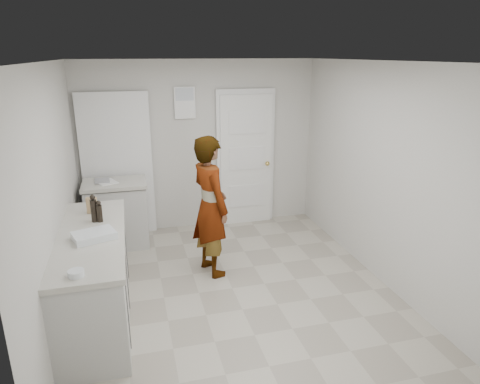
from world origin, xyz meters
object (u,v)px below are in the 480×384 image
object	(u,v)px
baking_dish	(94,236)
person	(210,206)
cake_mix_box	(92,205)
oil_cruet_b	(94,209)
oil_cruet_a	(99,212)
spice_jar	(96,211)
egg_bowl	(76,273)

from	to	relation	value
baking_dish	person	bearing A→B (deg)	32.21
cake_mix_box	oil_cruet_b	xyz separation A→B (m)	(0.04, -0.27, 0.05)
cake_mix_box	oil_cruet_a	size ratio (longest dim) A/B	0.76
oil_cruet_a	oil_cruet_b	xyz separation A→B (m)	(-0.05, 0.02, 0.03)
oil_cruet_a	cake_mix_box	bearing A→B (deg)	107.82
person	spice_jar	distance (m)	1.28
baking_dish	egg_bowl	bearing A→B (deg)	-97.67
egg_bowl	baking_dish	bearing A→B (deg)	82.33
cake_mix_box	egg_bowl	world-z (taller)	cake_mix_box
spice_jar	oil_cruet_a	size ratio (longest dim) A/B	0.34
oil_cruet_b	egg_bowl	distance (m)	1.16
cake_mix_box	baking_dish	size ratio (longest dim) A/B	0.40
baking_dish	oil_cruet_b	bearing A→B (deg)	92.16
person	oil_cruet_a	world-z (taller)	person
person	cake_mix_box	bearing A→B (deg)	75.77
baking_dish	egg_bowl	xyz separation A→B (m)	(-0.09, -0.70, -0.01)
oil_cruet_a	egg_bowl	world-z (taller)	oil_cruet_a
spice_jar	egg_bowl	world-z (taller)	spice_jar
oil_cruet_b	baking_dish	distance (m)	0.46
cake_mix_box	baking_dish	xyz separation A→B (m)	(0.06, -0.71, -0.06)
person	oil_cruet_b	distance (m)	1.34
oil_cruet_b	spice_jar	bearing A→B (deg)	89.03
oil_cruet_a	egg_bowl	distance (m)	1.14
person	oil_cruet_b	world-z (taller)	person
cake_mix_box	oil_cruet_a	xyz separation A→B (m)	(0.09, -0.29, 0.02)
cake_mix_box	oil_cruet_b	size ratio (longest dim) A/B	0.60
cake_mix_box	oil_cruet_a	distance (m)	0.30
egg_bowl	cake_mix_box	bearing A→B (deg)	88.42
spice_jar	oil_cruet_a	xyz separation A→B (m)	(0.05, -0.24, 0.07)
oil_cruet_b	egg_bowl	xyz separation A→B (m)	(-0.08, -1.15, -0.11)
oil_cruet_b	egg_bowl	size ratio (longest dim) A/B	2.31
cake_mix_box	oil_cruet_a	bearing A→B (deg)	-60.13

